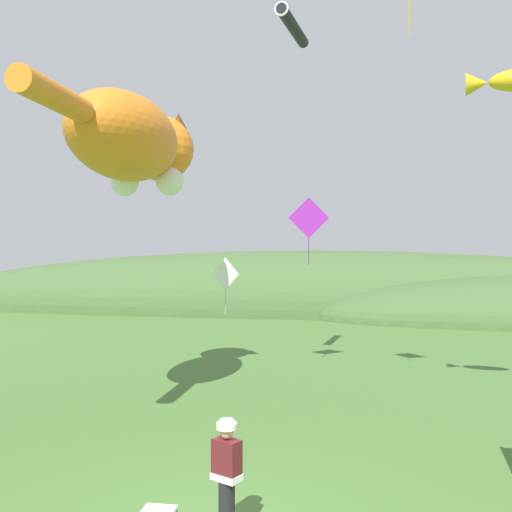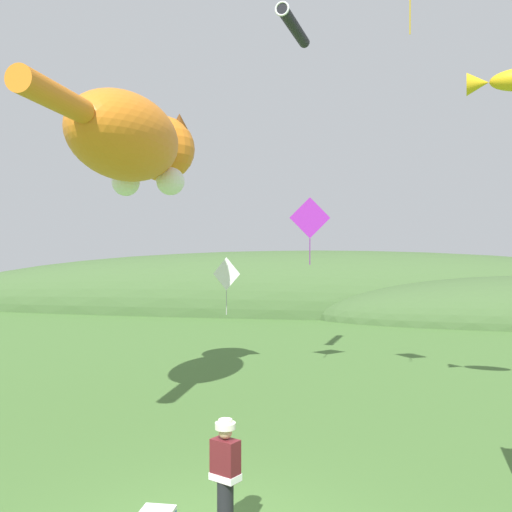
# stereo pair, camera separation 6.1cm
# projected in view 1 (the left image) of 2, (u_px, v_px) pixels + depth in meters

# --- Properties ---
(distant_hill_ridge) EXTENTS (60.76, 14.39, 8.54)m
(distant_hill_ridge) POSITION_uv_depth(u_px,v_px,m) (354.00, 313.00, 38.81)
(distant_hill_ridge) COLOR #426033
(distant_hill_ridge) RESTS_ON ground
(festival_attendant) EXTENTS (0.49, 0.43, 1.77)m
(festival_attendant) POSITION_uv_depth(u_px,v_px,m) (227.00, 476.00, 8.25)
(festival_attendant) COLOR black
(festival_attendant) RESTS_ON ground
(kite_giant_cat) EXTENTS (2.54, 8.62, 2.62)m
(kite_giant_cat) POSITION_uv_depth(u_px,v_px,m) (134.00, 142.00, 15.24)
(kite_giant_cat) COLOR orange
(kite_tube_streamer) EXTENTS (0.87, 2.87, 0.44)m
(kite_tube_streamer) POSITION_uv_depth(u_px,v_px,m) (293.00, 27.00, 17.74)
(kite_tube_streamer) COLOR black
(kite_diamond_white) EXTENTS (1.11, 0.51, 2.11)m
(kite_diamond_white) POSITION_uv_depth(u_px,v_px,m) (225.00, 274.00, 20.86)
(kite_diamond_white) COLOR white
(kite_diamond_violet) EXTENTS (1.37, 0.31, 2.30)m
(kite_diamond_violet) POSITION_uv_depth(u_px,v_px,m) (309.00, 218.00, 19.39)
(kite_diamond_violet) COLOR purple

